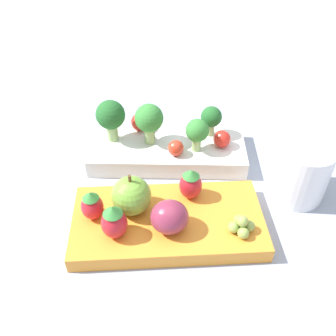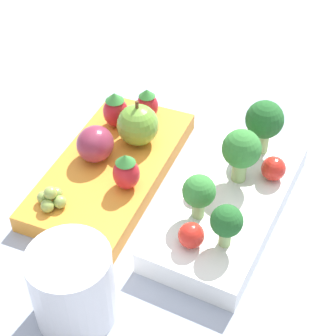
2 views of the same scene
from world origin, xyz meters
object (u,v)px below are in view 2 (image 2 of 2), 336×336
object	(u,v)px
bento_box_savoury	(229,203)
broccoli_floret_0	(199,193)
grape_cluster	(51,198)
bento_box_fruit	(112,168)
strawberry_2	(116,110)
drinking_cup	(73,286)
broccoli_floret_1	(241,150)
strawberry_1	(147,104)
cherry_tomato_2	(200,185)
broccoli_floret_3	(264,121)
strawberry_0	(126,172)
apple	(138,125)
cherry_tomato_0	(273,169)
broccoli_floret_2	(227,222)
cherry_tomato_1	(191,235)
plum	(96,142)

from	to	relation	value
bento_box_savoury	broccoli_floret_0	distance (m)	0.06
grape_cluster	bento_box_fruit	bearing A→B (deg)	160.01
strawberry_2	drinking_cup	world-z (taller)	drinking_cup
grape_cluster	broccoli_floret_0	bearing A→B (deg)	101.41
bento_box_savoury	broccoli_floret_1	size ratio (longest dim) A/B	3.83
strawberry_1	strawberry_2	world-z (taller)	strawberry_2
cherry_tomato_2	strawberry_2	size ratio (longest dim) A/B	0.50
broccoli_floret_3	strawberry_0	size ratio (longest dim) A/B	1.46
apple	strawberry_1	world-z (taller)	apple
broccoli_floret_1	cherry_tomato_0	world-z (taller)	broccoli_floret_1
strawberry_2	grape_cluster	size ratio (longest dim) A/B	1.42
broccoli_floret_0	drinking_cup	bearing A→B (deg)	-30.41
bento_box_fruit	drinking_cup	world-z (taller)	drinking_cup
broccoli_floret_1	strawberry_0	xyz separation A→B (m)	(0.04, -0.11, -0.02)
bento_box_fruit	broccoli_floret_2	size ratio (longest dim) A/B	5.02
cherry_tomato_2	apple	size ratio (longest dim) A/B	0.40
apple	cherry_tomato_1	bearing A→B (deg)	38.67
strawberry_2	grape_cluster	bearing A→B (deg)	-3.62
broccoli_floret_2	apple	distance (m)	0.18
broccoli_floret_2	apple	size ratio (longest dim) A/B	0.83
bento_box_fruit	strawberry_0	bearing A→B (deg)	46.50
broccoli_floret_0	strawberry_2	xyz separation A→B (m)	(-0.11, -0.14, -0.02)
bento_box_savoury	broccoli_floret_2	world-z (taller)	broccoli_floret_2
broccoli_floret_0	apple	bearing A→B (deg)	-133.08
bento_box_fruit	broccoli_floret_3	distance (m)	0.18
cherry_tomato_0	cherry_tomato_2	bearing A→B (deg)	-53.97
grape_cluster	strawberry_2	bearing A→B (deg)	176.38
grape_cluster	drinking_cup	size ratio (longest dim) A/B	0.41
broccoli_floret_1	drinking_cup	xyz separation A→B (m)	(0.19, -0.10, -0.03)
broccoli_floret_2	plum	xyz separation A→B (m)	(-0.08, -0.17, -0.02)
grape_cluster	broccoli_floret_3	bearing A→B (deg)	128.96
broccoli_floret_3	cherry_tomato_0	size ratio (longest dim) A/B	2.45
strawberry_0	broccoli_floret_0	bearing A→B (deg)	76.21
broccoli_floret_1	broccoli_floret_2	size ratio (longest dim) A/B	1.32
apple	drinking_cup	bearing A→B (deg)	7.15
strawberry_1	plum	bearing A→B (deg)	-17.63
cherry_tomato_1	strawberry_2	world-z (taller)	strawberry_2
broccoli_floret_1	strawberry_0	size ratio (longest dim) A/B	1.42
strawberry_1	cherry_tomato_0	bearing A→B (deg)	69.31
cherry_tomato_0	cherry_tomato_2	distance (m)	0.08
bento_box_fruit	apple	size ratio (longest dim) A/B	4.16
bento_box_fruit	broccoli_floret_0	bearing A→B (deg)	66.27
broccoli_floret_3	grape_cluster	xyz separation A→B (m)	(0.15, -0.18, -0.04)
broccoli_floret_1	cherry_tomato_1	xyz separation A→B (m)	(0.10, -0.02, -0.03)
apple	broccoli_floret_3	bearing A→B (deg)	99.92
bento_box_fruit	cherry_tomato_1	distance (m)	0.15
broccoli_floret_3	drinking_cup	bearing A→B (deg)	-24.31
bento_box_savoury	strawberry_1	world-z (taller)	strawberry_1
strawberry_0	strawberry_2	distance (m)	0.11
broccoli_floret_3	cherry_tomato_1	bearing A→B (deg)	-11.54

